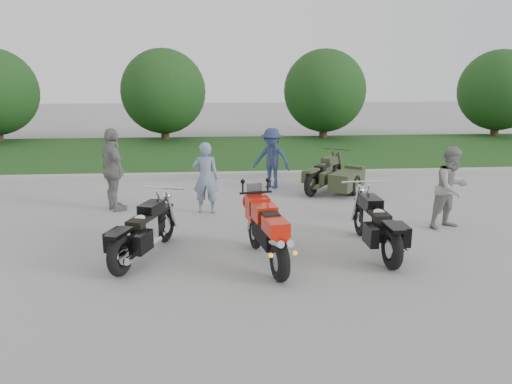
{
  "coord_description": "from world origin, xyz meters",
  "views": [
    {
      "loc": [
        -0.81,
        -8.47,
        3.12
      ],
      "look_at": [
        -0.05,
        0.89,
        0.8
      ],
      "focal_mm": 35.0,
      "sensor_mm": 36.0,
      "label": 1
    }
  ],
  "objects": [
    {
      "name": "person_denim",
      "position": [
        0.68,
        4.58,
        0.81
      ],
      "size": [
        1.2,
        1.01,
        1.61
      ],
      "primitive_type": "imported",
      "rotation": [
        0.0,
        0.0,
        -0.48
      ],
      "color": "navy",
      "rests_on": "ground"
    },
    {
      "name": "person_back",
      "position": [
        -3.1,
        2.66,
        0.93
      ],
      "size": [
        0.96,
        1.17,
        1.87
      ],
      "primitive_type": "imported",
      "rotation": [
        0.0,
        0.0,
        2.12
      ],
      "color": "gray",
      "rests_on": "ground"
    },
    {
      "name": "sportbike_red",
      "position": [
        -0.0,
        -0.84,
        0.59
      ],
      "size": [
        0.61,
        2.1,
        1.0
      ],
      "rotation": [
        0.0,
        0.0,
        0.17
      ],
      "color": "black",
      "rests_on": "ground"
    },
    {
      "name": "tree_mid_right",
      "position": [
        4.0,
        13.5,
        2.19
      ],
      "size": [
        3.6,
        3.6,
        4.0
      ],
      "color": "#3F2B1C",
      "rests_on": "ground"
    },
    {
      "name": "cruiser_sidecar",
      "position": [
        2.29,
        3.86,
        0.4
      ],
      "size": [
        1.78,
        2.04,
        0.85
      ],
      "rotation": [
        0.0,
        0.0,
        -0.63
      ],
      "color": "black",
      "rests_on": "ground"
    },
    {
      "name": "tree_far_right",
      "position": [
        12.0,
        13.5,
        2.19
      ],
      "size": [
        3.6,
        3.6,
        4.0
      ],
      "color": "#3F2B1C",
      "rests_on": "ground"
    },
    {
      "name": "person_grey",
      "position": [
        3.85,
        0.81,
        0.83
      ],
      "size": [
        0.98,
        0.87,
        1.65
      ],
      "primitive_type": "imported",
      "rotation": [
        0.0,
        0.0,
        0.37
      ],
      "color": "gray",
      "rests_on": "ground"
    },
    {
      "name": "curb",
      "position": [
        0.0,
        6.0,
        0.07
      ],
      "size": [
        60.0,
        0.3,
        0.15
      ],
      "primitive_type": "cube",
      "color": "#A5A39C",
      "rests_on": "ground"
    },
    {
      "name": "ground",
      "position": [
        0.0,
        0.0,
        0.0
      ],
      "size": [
        80.0,
        80.0,
        0.0
      ],
      "primitive_type": "plane",
      "color": "#9D9D98",
      "rests_on": "ground"
    },
    {
      "name": "tree_mid_left",
      "position": [
        -3.0,
        13.5,
        2.19
      ],
      "size": [
        3.6,
        3.6,
        4.0
      ],
      "color": "#3F2B1C",
      "rests_on": "ground"
    },
    {
      "name": "grass_strip",
      "position": [
        0.0,
        10.15,
        0.07
      ],
      "size": [
        60.0,
        8.0,
        0.14
      ],
      "primitive_type": "cube",
      "color": "#22561D",
      "rests_on": "ground"
    },
    {
      "name": "cruiser_right",
      "position": [
        1.95,
        -0.46,
        0.46
      ],
      "size": [
        0.4,
        2.35,
        0.9
      ],
      "rotation": [
        0.0,
        0.0,
        0.01
      ],
      "color": "black",
      "rests_on": "ground"
    },
    {
      "name": "cruiser_left",
      "position": [
        -2.06,
        -0.43,
        0.45
      ],
      "size": [
        0.89,
        2.2,
        0.88
      ],
      "rotation": [
        0.0,
        0.0,
        -0.34
      ],
      "color": "black",
      "rests_on": "ground"
    },
    {
      "name": "person_stripe",
      "position": [
        -1.04,
        2.29,
        0.8
      ],
      "size": [
        0.62,
        0.45,
        1.59
      ],
      "primitive_type": "imported",
      "rotation": [
        0.0,
        0.0,
        3.02
      ],
      "color": "slate",
      "rests_on": "ground"
    }
  ]
}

